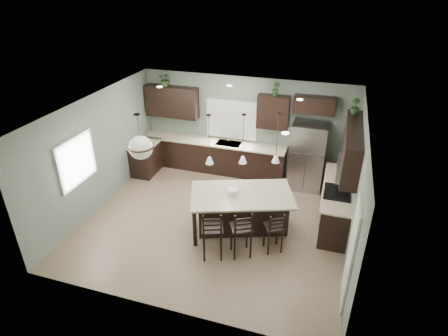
% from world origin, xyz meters
% --- Properties ---
extents(ground, '(6.00, 6.00, 0.00)m').
position_xyz_m(ground, '(0.00, 0.00, 0.00)').
color(ground, '#9E8466').
rests_on(ground, ground).
extents(pantry_door, '(0.04, 0.82, 2.04)m').
position_xyz_m(pantry_door, '(2.98, -1.55, 1.02)').
color(pantry_door, white).
rests_on(pantry_door, ground).
extents(window_back, '(1.35, 0.02, 1.00)m').
position_xyz_m(window_back, '(-0.40, 2.73, 1.55)').
color(window_back, white).
rests_on(window_back, room_shell).
extents(window_left, '(0.02, 1.10, 1.00)m').
position_xyz_m(window_left, '(-2.98, -0.80, 1.55)').
color(window_left, white).
rests_on(window_left, room_shell).
extents(left_return_cabs, '(0.60, 0.90, 0.90)m').
position_xyz_m(left_return_cabs, '(-2.70, 1.70, 0.45)').
color(left_return_cabs, black).
rests_on(left_return_cabs, ground).
extents(left_return_countertop, '(0.66, 0.96, 0.04)m').
position_xyz_m(left_return_countertop, '(-2.68, 1.70, 0.92)').
color(left_return_countertop, '#C4BC94').
rests_on(left_return_countertop, left_return_cabs).
extents(back_lower_cabs, '(4.20, 0.60, 0.90)m').
position_xyz_m(back_lower_cabs, '(-0.85, 2.45, 0.45)').
color(back_lower_cabs, black).
rests_on(back_lower_cabs, ground).
extents(back_countertop, '(4.20, 0.66, 0.04)m').
position_xyz_m(back_countertop, '(-0.85, 2.43, 0.92)').
color(back_countertop, '#C4BC94').
rests_on(back_countertop, back_lower_cabs).
extents(sink_inset, '(0.70, 0.45, 0.01)m').
position_xyz_m(sink_inset, '(-0.40, 2.43, 0.94)').
color(sink_inset, gray).
rests_on(sink_inset, back_countertop).
extents(faucet, '(0.02, 0.02, 0.28)m').
position_xyz_m(faucet, '(-0.40, 2.40, 1.08)').
color(faucet, silver).
rests_on(faucet, back_countertop).
extents(back_upper_left, '(1.55, 0.34, 0.90)m').
position_xyz_m(back_upper_left, '(-2.15, 2.58, 1.95)').
color(back_upper_left, black).
rests_on(back_upper_left, room_shell).
extents(back_upper_right, '(0.85, 0.34, 0.90)m').
position_xyz_m(back_upper_right, '(0.80, 2.58, 1.95)').
color(back_upper_right, black).
rests_on(back_upper_right, room_shell).
extents(fridge_header, '(1.05, 0.34, 0.45)m').
position_xyz_m(fridge_header, '(1.85, 2.58, 2.25)').
color(fridge_header, black).
rests_on(fridge_header, room_shell).
extents(right_lower_cabs, '(0.60, 2.35, 0.90)m').
position_xyz_m(right_lower_cabs, '(2.70, 0.87, 0.45)').
color(right_lower_cabs, black).
rests_on(right_lower_cabs, ground).
extents(right_countertop, '(0.66, 2.35, 0.04)m').
position_xyz_m(right_countertop, '(2.68, 0.87, 0.92)').
color(right_countertop, '#C4BC94').
rests_on(right_countertop, right_lower_cabs).
extents(cooktop, '(0.58, 0.75, 0.02)m').
position_xyz_m(cooktop, '(2.68, 0.60, 0.94)').
color(cooktop, black).
rests_on(cooktop, right_countertop).
extents(wall_oven_front, '(0.01, 0.72, 0.60)m').
position_xyz_m(wall_oven_front, '(2.40, 0.60, 0.45)').
color(wall_oven_front, gray).
rests_on(wall_oven_front, right_lower_cabs).
extents(right_upper_cabs, '(0.34, 2.35, 0.90)m').
position_xyz_m(right_upper_cabs, '(2.83, 0.87, 1.95)').
color(right_upper_cabs, black).
rests_on(right_upper_cabs, room_shell).
extents(microwave, '(0.40, 0.75, 0.40)m').
position_xyz_m(microwave, '(2.78, 0.60, 1.55)').
color(microwave, gray).
rests_on(microwave, right_upper_cabs).
extents(refrigerator, '(0.90, 0.74, 1.85)m').
position_xyz_m(refrigerator, '(1.84, 2.29, 0.93)').
color(refrigerator, '#9D9CA5').
rests_on(refrigerator, ground).
extents(kitchen_island, '(2.54, 1.96, 0.92)m').
position_xyz_m(kitchen_island, '(0.66, -0.07, 0.46)').
color(kitchen_island, black).
rests_on(kitchen_island, ground).
extents(serving_dish, '(0.24, 0.24, 0.14)m').
position_xyz_m(serving_dish, '(0.47, -0.14, 0.99)').
color(serving_dish, white).
rests_on(serving_dish, kitchen_island).
extents(bar_stool_left, '(0.55, 0.55, 1.16)m').
position_xyz_m(bar_stool_left, '(0.34, -1.17, 0.58)').
color(bar_stool_left, black).
rests_on(bar_stool_left, ground).
extents(bar_stool_center, '(0.57, 0.57, 1.13)m').
position_xyz_m(bar_stool_center, '(0.89, -0.95, 0.56)').
color(bar_stool_center, black).
rests_on(bar_stool_center, ground).
extents(bar_stool_right, '(0.50, 0.50, 1.00)m').
position_xyz_m(bar_stool_right, '(1.50, -0.61, 0.50)').
color(bar_stool_right, black).
rests_on(bar_stool_right, ground).
extents(pendant_left, '(0.17, 0.17, 1.10)m').
position_xyz_m(pendant_left, '(0.00, -0.31, 2.25)').
color(pendant_left, silver).
rests_on(pendant_left, room_shell).
extents(pendant_center, '(0.17, 0.17, 1.10)m').
position_xyz_m(pendant_center, '(0.66, -0.07, 2.25)').
color(pendant_center, white).
rests_on(pendant_center, room_shell).
extents(pendant_right, '(0.17, 0.17, 1.10)m').
position_xyz_m(pendant_right, '(1.32, 0.17, 2.25)').
color(pendant_right, white).
rests_on(pendant_right, room_shell).
extents(chandelier, '(0.54, 0.54, 1.00)m').
position_xyz_m(chandelier, '(-1.37, -0.69, 2.30)').
color(chandelier, beige).
rests_on(chandelier, room_shell).
extents(plant_back_left, '(0.43, 0.40, 0.39)m').
position_xyz_m(plant_back_left, '(-2.30, 2.55, 2.60)').
color(plant_back_left, '#314E22').
rests_on(plant_back_left, back_upper_left).
extents(plant_back_right, '(0.26, 0.23, 0.39)m').
position_xyz_m(plant_back_right, '(0.84, 2.55, 2.59)').
color(plant_back_right, '#2F5525').
rests_on(plant_back_right, back_upper_right).
extents(plant_right_wall, '(0.26, 0.26, 0.36)m').
position_xyz_m(plant_right_wall, '(2.80, 1.76, 2.58)').
color(plant_right_wall, '#274A20').
rests_on(plant_right_wall, right_upper_cabs).
extents(room_shell, '(6.00, 6.00, 6.00)m').
position_xyz_m(room_shell, '(0.00, 0.00, 1.70)').
color(room_shell, slate).
rests_on(room_shell, ground).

